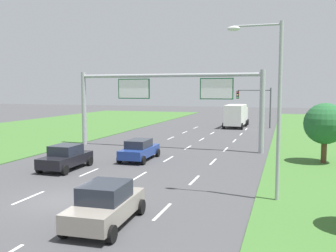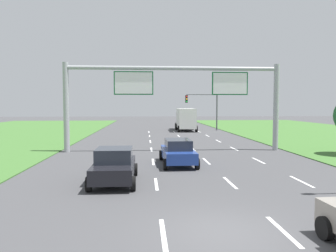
% 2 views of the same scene
% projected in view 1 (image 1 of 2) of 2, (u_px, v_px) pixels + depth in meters
% --- Properties ---
extents(ground_plane, '(200.00, 200.00, 0.00)m').
position_uv_depth(ground_plane, '(59.00, 201.00, 18.01)').
color(ground_plane, '#424244').
extents(lane_dashes_inner_left, '(0.14, 56.40, 0.01)m').
position_uv_depth(lane_dashes_inner_left, '(110.00, 164.00, 27.08)').
color(lane_dashes_inner_left, white).
rests_on(lane_dashes_inner_left, ground_plane).
extents(lane_dashes_inner_right, '(0.14, 56.40, 0.01)m').
position_uv_depth(lane_dashes_inner_right, '(155.00, 167.00, 26.03)').
color(lane_dashes_inner_right, white).
rests_on(lane_dashes_inner_right, ground_plane).
extents(lane_dashes_slip, '(0.14, 56.40, 0.01)m').
position_uv_depth(lane_dashes_slip, '(205.00, 170.00, 24.98)').
color(lane_dashes_slip, white).
rests_on(lane_dashes_slip, ground_plane).
extents(car_lead_silver, '(2.15, 4.52, 1.58)m').
position_uv_depth(car_lead_silver, '(139.00, 150.00, 28.41)').
color(car_lead_silver, navy).
rests_on(car_lead_silver, ground_plane).
extents(car_mid_lane, '(2.11, 4.18, 1.65)m').
position_uv_depth(car_mid_lane, '(66.00, 157.00, 25.11)').
color(car_mid_lane, black).
rests_on(car_mid_lane, ground_plane).
extents(car_far_ahead, '(2.24, 4.33, 1.69)m').
position_uv_depth(car_far_ahead, '(106.00, 204.00, 14.74)').
color(car_far_ahead, gray).
rests_on(car_far_ahead, ground_plane).
extents(box_truck, '(2.84, 8.12, 3.21)m').
position_uv_depth(box_truck, '(236.00, 115.00, 53.23)').
color(box_truck, silver).
rests_on(box_truck, ground_plane).
extents(sign_gantry, '(17.24, 0.44, 7.00)m').
position_uv_depth(sign_gantry, '(168.00, 95.00, 33.57)').
color(sign_gantry, '#9EA0A5').
rests_on(sign_gantry, ground_plane).
extents(traffic_light_mast, '(4.76, 0.49, 5.60)m').
position_uv_depth(traffic_light_mast, '(256.00, 100.00, 52.12)').
color(traffic_light_mast, '#47494F').
rests_on(traffic_light_mast, ground_plane).
extents(street_lamp, '(2.61, 0.32, 8.50)m').
position_uv_depth(street_lamp, '(271.00, 95.00, 17.62)').
color(street_lamp, '#9EA0A5').
rests_on(street_lamp, ground_plane).
extents(roadside_tree_mid, '(2.97, 2.97, 4.40)m').
position_uv_depth(roadside_tree_mid, '(325.00, 124.00, 26.81)').
color(roadside_tree_mid, '#513823').
rests_on(roadside_tree_mid, ground_plane).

